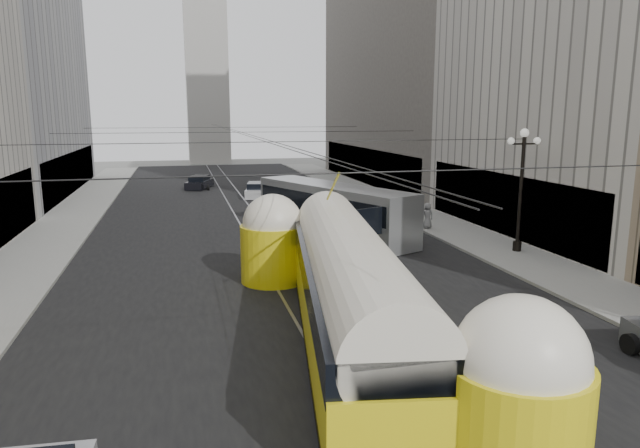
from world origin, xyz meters
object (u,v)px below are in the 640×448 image
pedestrian_crossing_a (398,437)px  city_bus (333,208)px  streetcar (349,286)px  pedestrian_sidewalk_right (427,216)px  pedestrian_crossing_b (440,415)px

pedestrian_crossing_a → city_bus: bearing=-24.1°
streetcar → city_bus: bearing=76.6°
streetcar → city_bus: (3.81, 15.98, -0.23)m
city_bus → pedestrian_sidewalk_right: bearing=0.9°
pedestrian_sidewalk_right → streetcar: bearing=55.0°
streetcar → city_bus: size_ratio=1.40×
streetcar → pedestrian_crossing_a: 6.91m
pedestrian_crossing_a → pedestrian_sidewalk_right: pedestrian_sidewalk_right is taller
city_bus → pedestrian_crossing_a: city_bus is taller
city_bus → pedestrian_crossing_b: bearing=-99.3°
pedestrian_sidewalk_right → pedestrian_crossing_a: bearing=61.2°
pedestrian_crossing_b → pedestrian_sidewalk_right: bearing=161.8°
city_bus → streetcar: bearing=-103.4°
streetcar → pedestrian_crossing_b: streetcar is taller
city_bus → pedestrian_sidewalk_right: (6.19, 0.10, -0.74)m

